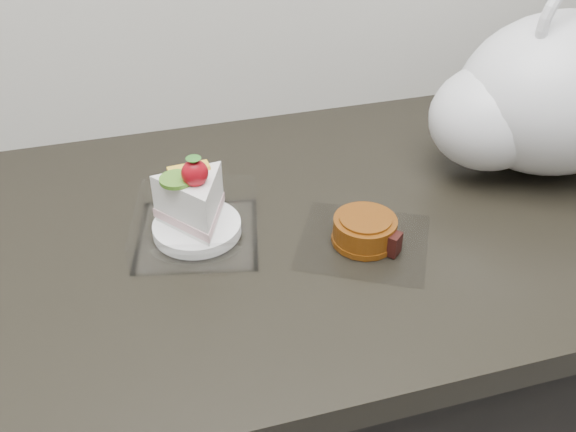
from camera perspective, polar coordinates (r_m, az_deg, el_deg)
The scene contains 3 objects.
cake_tray at distance 0.85m, azimuth -8.20°, elevation 0.10°, with size 0.19×0.19×0.13m.
mooncake_wrap at distance 0.84m, azimuth 6.90°, elevation -1.49°, with size 0.22×0.22×0.04m.
plastic_bag at distance 1.03m, azimuth 22.05°, elevation 9.80°, with size 0.39×0.29×0.29m.
Camera 1 is at (-0.10, 1.00, 1.42)m, focal length 40.00 mm.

